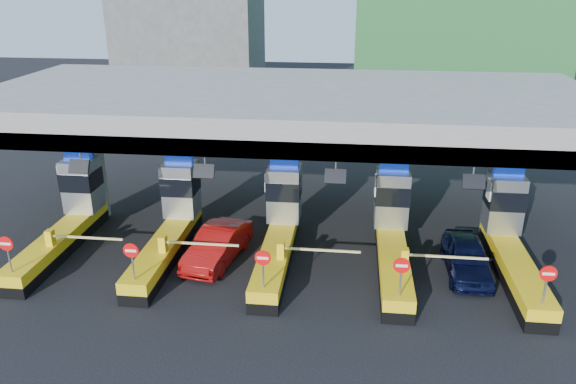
# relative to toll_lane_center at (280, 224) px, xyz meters

# --- Properties ---
(ground) EXTENTS (120.00, 120.00, 0.00)m
(ground) POSITION_rel_toll_lane_center_xyz_m (-0.00, -0.28, -1.40)
(ground) COLOR black
(ground) RESTS_ON ground
(toll_canopy) EXTENTS (28.00, 12.09, 7.00)m
(toll_canopy) POSITION_rel_toll_lane_center_xyz_m (-0.00, 2.59, 4.74)
(toll_canopy) COLOR slate
(toll_canopy) RESTS_ON ground
(toll_lane_far_left) EXTENTS (4.43, 8.00, 4.16)m
(toll_lane_far_left) POSITION_rel_toll_lane_center_xyz_m (-10.00, 0.00, 0.00)
(toll_lane_far_left) COLOR black
(toll_lane_far_left) RESTS_ON ground
(toll_lane_left) EXTENTS (4.43, 8.00, 4.16)m
(toll_lane_left) POSITION_rel_toll_lane_center_xyz_m (-5.00, 0.00, 0.00)
(toll_lane_left) COLOR black
(toll_lane_left) RESTS_ON ground
(toll_lane_center) EXTENTS (4.43, 8.00, 4.16)m
(toll_lane_center) POSITION_rel_toll_lane_center_xyz_m (0.00, 0.00, 0.00)
(toll_lane_center) COLOR black
(toll_lane_center) RESTS_ON ground
(toll_lane_right) EXTENTS (4.43, 8.00, 4.16)m
(toll_lane_right) POSITION_rel_toll_lane_center_xyz_m (5.00, 0.00, 0.00)
(toll_lane_right) COLOR black
(toll_lane_right) RESTS_ON ground
(toll_lane_far_right) EXTENTS (4.43, 8.00, 4.16)m
(toll_lane_far_right) POSITION_rel_toll_lane_center_xyz_m (10.00, 0.00, 0.00)
(toll_lane_far_right) COLOR black
(toll_lane_far_right) RESTS_ON ground
(bg_building_concrete) EXTENTS (14.00, 10.00, 18.00)m
(bg_building_concrete) POSITION_rel_toll_lane_center_xyz_m (-14.00, 35.72, 7.60)
(bg_building_concrete) COLOR #4C4C49
(bg_building_concrete) RESTS_ON ground
(van) EXTENTS (1.80, 4.44, 1.51)m
(van) POSITION_rel_toll_lane_center_xyz_m (8.09, -1.09, -0.64)
(van) COLOR black
(van) RESTS_ON ground
(red_car) EXTENTS (2.44, 4.83, 1.52)m
(red_car) POSITION_rel_toll_lane_center_xyz_m (-2.64, -1.18, -0.64)
(red_car) COLOR maroon
(red_car) RESTS_ON ground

